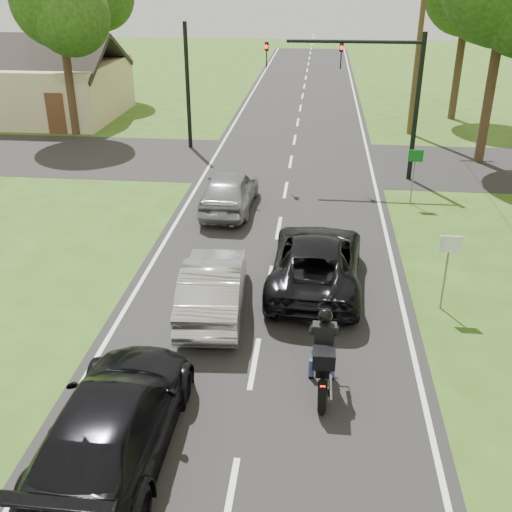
# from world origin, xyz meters

# --- Properties ---
(ground) EXTENTS (140.00, 140.00, 0.00)m
(ground) POSITION_xyz_m (0.00, 0.00, 0.00)
(ground) COLOR #344D15
(ground) RESTS_ON ground
(road) EXTENTS (8.00, 100.00, 0.01)m
(road) POSITION_xyz_m (0.00, 10.00, 0.01)
(road) COLOR black
(road) RESTS_ON ground
(cross_road) EXTENTS (60.00, 7.00, 0.01)m
(cross_road) POSITION_xyz_m (0.00, 16.00, 0.01)
(cross_road) COLOR black
(cross_road) RESTS_ON ground
(motorcycle_rider) EXTENTS (0.64, 2.28, 1.97)m
(motorcycle_rider) POSITION_xyz_m (1.54, -0.76, 0.77)
(motorcycle_rider) COLOR black
(motorcycle_rider) RESTS_ON ground
(dark_suv) EXTENTS (2.71, 5.48, 1.50)m
(dark_suv) POSITION_xyz_m (1.34, 4.00, 0.76)
(dark_suv) COLOR black
(dark_suv) RESTS_ON road
(silver_sedan) EXTENTS (1.88, 4.53, 1.46)m
(silver_sedan) POSITION_xyz_m (-1.32, 2.24, 0.74)
(silver_sedan) COLOR #B9B9BE
(silver_sedan) RESTS_ON road
(silver_suv) EXTENTS (1.91, 4.50, 1.52)m
(silver_suv) POSITION_xyz_m (-1.97, 9.60, 0.77)
(silver_suv) COLOR #93969A
(silver_suv) RESTS_ON road
(dark_car_behind) EXTENTS (2.19, 5.29, 1.53)m
(dark_car_behind) POSITION_xyz_m (-2.25, -3.11, 0.78)
(dark_car_behind) COLOR black
(dark_car_behind) RESTS_ON road
(traffic_signal) EXTENTS (6.38, 0.44, 6.00)m
(traffic_signal) POSITION_xyz_m (3.34, 14.00, 4.14)
(traffic_signal) COLOR black
(traffic_signal) RESTS_ON ground
(signal_pole_far) EXTENTS (0.20, 0.20, 6.00)m
(signal_pole_far) POSITION_xyz_m (-5.20, 18.00, 3.00)
(signal_pole_far) COLOR black
(signal_pole_far) RESTS_ON ground
(utility_pole_far) EXTENTS (1.60, 0.28, 10.00)m
(utility_pole_far) POSITION_xyz_m (6.20, 22.00, 5.08)
(utility_pole_far) COLOR brown
(utility_pole_far) RESTS_ON ground
(sign_white) EXTENTS (0.55, 0.07, 2.12)m
(sign_white) POSITION_xyz_m (4.70, 2.98, 1.60)
(sign_white) COLOR slate
(sign_white) RESTS_ON ground
(sign_green) EXTENTS (0.55, 0.07, 2.12)m
(sign_green) POSITION_xyz_m (4.90, 10.98, 1.60)
(sign_green) COLOR slate
(sign_green) RESTS_ON ground
(tree_left_near) EXTENTS (5.12, 4.96, 9.22)m
(tree_left_near) POSITION_xyz_m (-11.73, 19.78, 6.53)
(tree_left_near) COLOR #332316
(tree_left_near) RESTS_ON ground
(house) EXTENTS (10.20, 8.00, 4.84)m
(house) POSITION_xyz_m (-16.00, 24.00, 1.77)
(house) COLOR tan
(house) RESTS_ON ground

